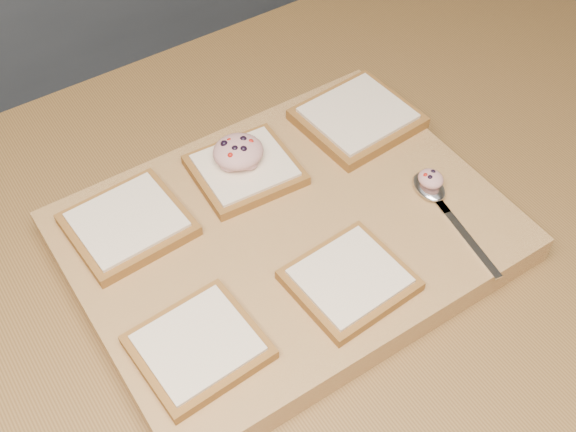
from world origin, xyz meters
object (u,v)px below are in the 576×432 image
object	(u,v)px
cutting_board	(288,236)
tuna_salad_dollop	(238,151)
spoon	(434,194)
bread_far_center	(245,169)

from	to	relation	value
cutting_board	tuna_salad_dollop	bearing A→B (deg)	90.18
cutting_board	spoon	xyz separation A→B (m)	(0.16, -0.06, 0.02)
cutting_board	bread_far_center	bearing A→B (deg)	88.88
tuna_salad_dollop	spoon	size ratio (longest dim) A/B	0.36
bread_far_center	spoon	xyz separation A→B (m)	(0.16, -0.15, -0.00)
spoon	tuna_salad_dollop	bearing A→B (deg)	135.67
cutting_board	bread_far_center	xyz separation A→B (m)	(0.00, 0.09, 0.03)
cutting_board	bread_far_center	distance (m)	0.10
cutting_board	tuna_salad_dollop	xyz separation A→B (m)	(-0.00, 0.10, 0.05)
cutting_board	spoon	distance (m)	0.17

